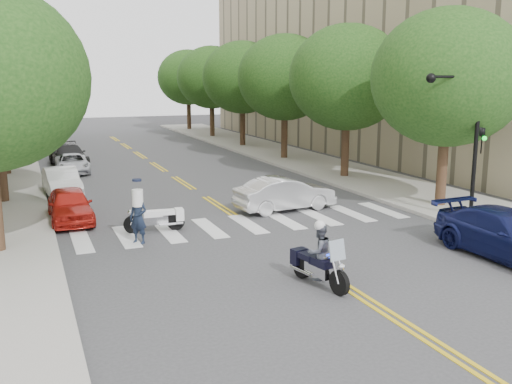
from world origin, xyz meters
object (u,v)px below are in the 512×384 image
motorcycle_parked (160,218)px  officer_standing (138,218)px  sedan_blue (509,235)px  motorcycle_police (318,256)px  convertible (285,194)px

motorcycle_parked → officer_standing: size_ratio=1.24×
sedan_blue → motorcycle_police: bearing=176.2°
convertible → sedan_blue: (3.65, -8.63, 0.03)m
officer_standing → sedan_blue: size_ratio=0.35×
officer_standing → sedan_blue: officer_standing is taller
motorcycle_police → convertible: 8.97m
motorcycle_police → convertible: size_ratio=0.52×
sedan_blue → motorcycle_parked: bearing=139.8°
officer_standing → motorcycle_parked: bearing=96.1°
officer_standing → convertible: bearing=65.9°
sedan_blue → officer_standing: bearing=147.5°
motorcycle_police → convertible: bearing=-120.1°
motorcycle_police → motorcycle_parked: bearing=-79.6°
officer_standing → sedan_blue: (10.38, -6.04, -0.15)m
motorcycle_police → sedan_blue: (6.64, -0.18, -0.07)m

